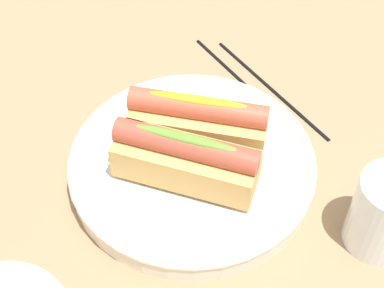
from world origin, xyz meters
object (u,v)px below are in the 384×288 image
(water_glass, at_px, (384,216))
(chopstick_far, at_px, (271,87))
(serving_bowl, at_px, (192,164))
(hotdog_back, at_px, (186,159))
(hotdog_front, at_px, (198,121))
(chopstick_near, at_px, (246,84))

(water_glass, bearing_deg, chopstick_far, -36.07)
(serving_bowl, distance_m, hotdog_back, 0.05)
(serving_bowl, bearing_deg, hotdog_front, -70.68)
(chopstick_near, bearing_deg, water_glass, 173.11)
(serving_bowl, height_order, water_glass, water_glass)
(chopstick_far, bearing_deg, hotdog_back, 112.72)
(serving_bowl, relative_size, chopstick_near, 1.25)
(hotdog_back, bearing_deg, chopstick_near, -81.16)
(hotdog_back, height_order, water_glass, hotdog_back)
(hotdog_front, relative_size, hotdog_back, 1.00)
(chopstick_near, xyz_separation_m, chopstick_far, (-0.03, -0.01, 0.00))
(chopstick_far, bearing_deg, serving_bowl, 109.67)
(serving_bowl, xyz_separation_m, chopstick_far, (-0.01, -0.17, -0.01))
(hotdog_front, bearing_deg, serving_bowl, 109.32)
(hotdog_back, distance_m, water_glass, 0.21)
(hotdog_front, relative_size, chopstick_far, 0.72)
(serving_bowl, xyz_separation_m, hotdog_front, (0.01, -0.03, 0.04))
(hotdog_back, xyz_separation_m, chopstick_far, (-0.00, -0.20, -0.06))
(serving_bowl, height_order, hotdog_back, hotdog_back)
(water_glass, bearing_deg, chopstick_near, -30.04)
(hotdog_front, bearing_deg, water_glass, -178.68)
(hotdog_back, bearing_deg, chopstick_far, -90.26)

